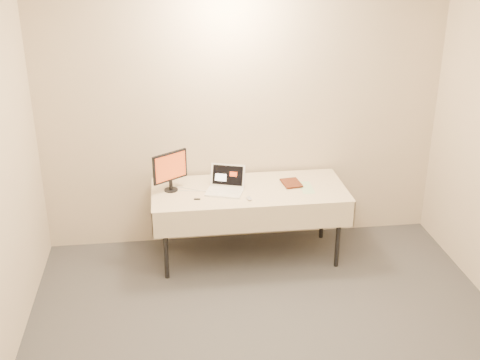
{
  "coord_description": "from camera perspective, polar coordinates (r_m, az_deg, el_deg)",
  "views": [
    {
      "loc": [
        -0.76,
        -3.16,
        3.08
      ],
      "look_at": [
        -0.09,
        1.99,
        0.86
      ],
      "focal_mm": 45.0,
      "sensor_mm": 36.0,
      "label": 1
    }
  ],
  "objects": [
    {
      "name": "paper_form",
      "position": [
        5.82,
        6.32,
        -0.72
      ],
      "size": [
        0.12,
        0.29,
        0.0
      ],
      "primitive_type": "cube",
      "rotation": [
        0.0,
        0.0,
        -0.02
      ],
      "color": "#B3DAAD",
      "rests_on": "table"
    },
    {
      "name": "table",
      "position": [
        5.78,
        0.87,
        -1.42
      ],
      "size": [
        1.86,
        0.81,
        0.74
      ],
      "color": "black",
      "rests_on": "ground"
    },
    {
      "name": "usb_dongle",
      "position": [
        5.55,
        -4.09,
        -1.82
      ],
      "size": [
        0.06,
        0.03,
        0.01
      ],
      "primitive_type": "cube",
      "rotation": [
        0.0,
        0.0,
        -0.14
      ],
      "color": "black",
      "rests_on": "table"
    },
    {
      "name": "alarm_clock",
      "position": [
        6.0,
        -1.27,
        0.43
      ],
      "size": [
        0.13,
        0.08,
        0.05
      ],
      "rotation": [
        0.0,
        0.0,
        0.23
      ],
      "color": "black",
      "rests_on": "table"
    },
    {
      "name": "back_wall",
      "position": [
        5.97,
        0.28,
        6.29
      ],
      "size": [
        4.0,
        0.1,
        2.7
      ],
      "primitive_type": "cube",
      "color": "beige",
      "rests_on": "ground"
    },
    {
      "name": "book",
      "position": [
        5.81,
        4.12,
        0.56
      ],
      "size": [
        0.17,
        0.04,
        0.23
      ],
      "primitive_type": "imported",
      "rotation": [
        0.0,
        0.0,
        0.11
      ],
      "color": "maroon",
      "rests_on": "table"
    },
    {
      "name": "laptop",
      "position": [
        5.71,
        -1.35,
        -0.49
      ],
      "size": [
        0.41,
        0.4,
        0.23
      ],
      "rotation": [
        0.0,
        0.0,
        -0.33
      ],
      "color": "white",
      "rests_on": "table"
    },
    {
      "name": "monitor",
      "position": [
        5.68,
        -6.65,
        1.09
      ],
      "size": [
        0.32,
        0.23,
        0.39
      ],
      "rotation": [
        0.0,
        0.0,
        0.6
      ],
      "color": "black",
      "rests_on": "table"
    },
    {
      "name": "clicker",
      "position": [
        5.54,
        0.86,
        -1.74
      ],
      "size": [
        0.06,
        0.1,
        0.02
      ],
      "primitive_type": "ellipsoid",
      "rotation": [
        0.0,
        0.0,
        0.12
      ],
      "color": "silver",
      "rests_on": "table"
    }
  ]
}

